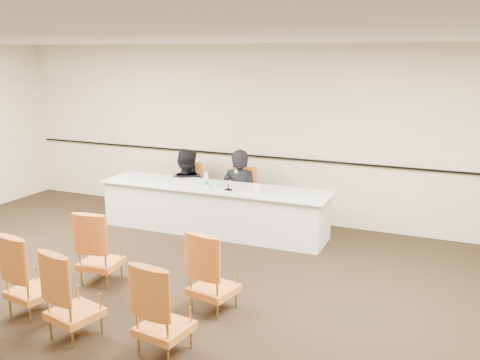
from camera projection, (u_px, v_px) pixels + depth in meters
name	position (u px, v px, depth m)	size (l,w,h in m)	color
floor	(138.00, 315.00, 5.94)	(10.00, 10.00, 0.00)	black
ceiling	(124.00, 36.00, 5.24)	(10.00, 10.00, 0.00)	silver
wall_back	(267.00, 133.00, 9.16)	(10.00, 0.04, 3.00)	beige
wall_rail	(266.00, 157.00, 9.21)	(9.80, 0.04, 0.03)	black
panel_table	(214.00, 209.00, 8.66)	(3.80, 0.88, 0.76)	silver
panelist_main	(240.00, 200.00, 9.07)	(0.64, 0.42, 1.75)	black
panelist_main_chair	(240.00, 196.00, 9.06)	(0.50, 0.50, 0.95)	#BD5521
panelist_second	(186.00, 195.00, 9.47)	(0.81, 0.63, 1.67)	black
panelist_second_chair	(186.00, 190.00, 9.45)	(0.50, 0.50, 0.95)	#BD5521
papers	(245.00, 191.00, 8.28)	(0.30, 0.22, 0.00)	silver
microphone	(228.00, 181.00, 8.28)	(0.11, 0.22, 0.31)	black
water_bottle	(206.00, 179.00, 8.49)	(0.07, 0.07, 0.25)	#198A7E
drinking_glass	(216.00, 184.00, 8.50)	(0.06, 0.06, 0.10)	silver
coffee_cup	(257.00, 188.00, 8.15)	(0.09, 0.09, 0.14)	white
aud_chair_front_left	(100.00, 246.00, 6.71)	(0.50, 0.50, 0.95)	#BD5521
aud_chair_front_right	(214.00, 271.00, 5.96)	(0.50, 0.50, 0.95)	#BD5521
aud_chair_back_left	(31.00, 273.00, 5.89)	(0.50, 0.50, 0.95)	#BD5521
aud_chair_back_mid	(74.00, 293.00, 5.41)	(0.50, 0.50, 0.95)	#BD5521
aud_chair_back_right	(164.00, 307.00, 5.10)	(0.50, 0.50, 0.95)	#BD5521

